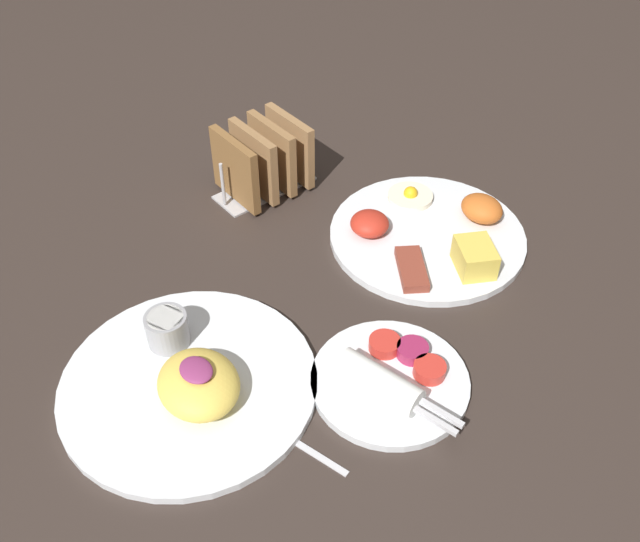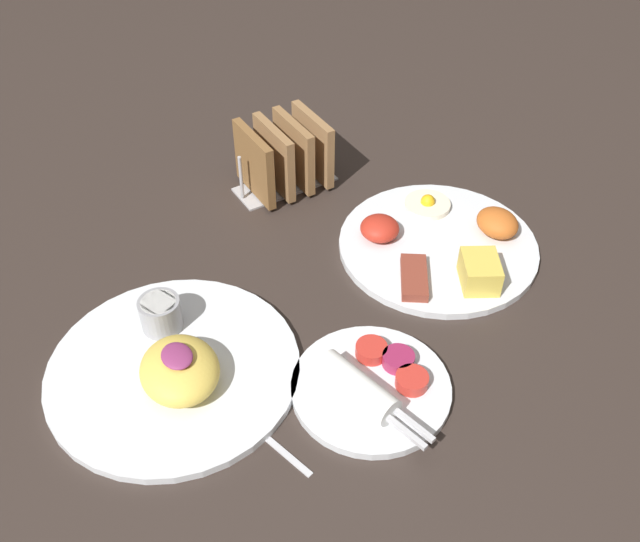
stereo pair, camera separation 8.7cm
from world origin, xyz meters
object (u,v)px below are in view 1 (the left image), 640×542
(plate_foreground, at_px, (190,379))
(toast_rack, at_px, (263,161))
(plate_breakfast, at_px, (433,234))
(plate_condiments, at_px, (390,378))

(plate_foreground, relative_size, toast_rack, 1.90)
(plate_breakfast, bearing_deg, plate_foreground, -88.69)
(plate_condiments, bearing_deg, plate_foreground, -128.22)
(plate_condiments, distance_m, toast_rack, 0.40)
(plate_breakfast, bearing_deg, plate_condiments, -56.05)
(plate_condiments, bearing_deg, plate_breakfast, 123.95)
(plate_foreground, bearing_deg, plate_breakfast, 91.31)
(plate_breakfast, distance_m, plate_condiments, 0.26)
(plate_condiments, relative_size, toast_rack, 1.28)
(plate_condiments, xyz_separation_m, plate_foreground, (-0.13, -0.17, 0.00))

